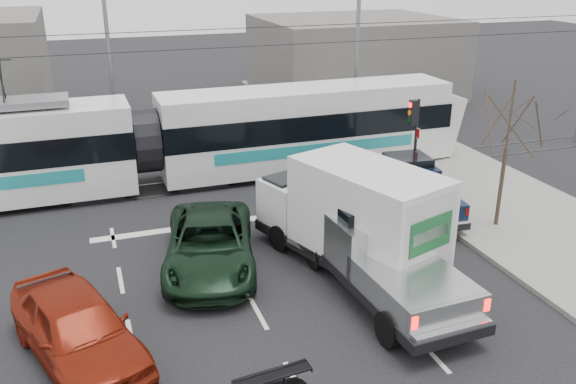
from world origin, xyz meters
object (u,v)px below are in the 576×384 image
object	(u,v)px
green_car	(210,244)
red_car	(77,328)
traffic_signal	(414,125)
street_lamp_near	(354,37)
bare_tree	(510,122)
silver_pickup	(376,250)
street_lamp_far	(104,43)
navy_pickup	(413,188)
tram	(144,142)
box_truck	(353,217)

from	to	relation	value
green_car	red_car	distance (m)	5.13
traffic_signal	green_car	world-z (taller)	traffic_signal
street_lamp_near	red_car	world-z (taller)	street_lamp_near
bare_tree	street_lamp_near	world-z (taller)	street_lamp_near
bare_tree	silver_pickup	xyz separation A→B (m)	(-5.82, -2.29, -2.60)
bare_tree	street_lamp_far	distance (m)	17.97
traffic_signal	red_car	xyz separation A→B (m)	(-12.64, -7.00, -1.89)
street_lamp_far	navy_pickup	xyz separation A→B (m)	(9.71, -11.36, -4.13)
traffic_signal	tram	distance (m)	10.56
silver_pickup	green_car	xyz separation A→B (m)	(-4.12, 2.70, -0.42)
green_car	tram	bearing A→B (deg)	110.33
street_lamp_far	street_lamp_near	bearing A→B (deg)	-9.87
tram	silver_pickup	world-z (taller)	tram
street_lamp_near	silver_pickup	xyz separation A→B (m)	(-5.53, -13.79, -3.92)
red_car	box_truck	bearing A→B (deg)	-4.52
traffic_signal	street_lamp_near	distance (m)	7.91
bare_tree	street_lamp_near	xyz separation A→B (m)	(-0.29, 11.50, 1.32)
bare_tree	street_lamp_near	bearing A→B (deg)	91.42
traffic_signal	green_car	xyz separation A→B (m)	(-8.81, -3.59, -1.96)
bare_tree	red_car	size ratio (longest dim) A/B	1.01
red_car	traffic_signal	bearing A→B (deg)	9.74
tram	navy_pickup	world-z (taller)	tram
box_truck	green_car	world-z (taller)	box_truck
box_truck	green_car	distance (m)	4.34
street_lamp_near	green_car	size ratio (longest dim) A/B	1.61
navy_pickup	red_car	distance (m)	12.77
tram	green_car	bearing A→B (deg)	-83.33
navy_pickup	box_truck	bearing A→B (deg)	-136.11
traffic_signal	street_lamp_far	world-z (taller)	street_lamp_far
silver_pickup	red_car	xyz separation A→B (m)	(-7.95, -0.72, -0.35)
navy_pickup	red_car	world-z (taller)	navy_pickup
street_lamp_near	tram	bearing A→B (deg)	-161.31
tram	silver_pickup	xyz separation A→B (m)	(5.08, -10.19, -0.72)
bare_tree	street_lamp_far	xyz separation A→B (m)	(-11.79, 13.50, 1.32)
silver_pickup	bare_tree	bearing A→B (deg)	18.30
street_lamp_near	street_lamp_far	world-z (taller)	same
box_truck	navy_pickup	size ratio (longest dim) A/B	1.45
green_car	traffic_signal	bearing A→B (deg)	35.15
silver_pickup	street_lamp_near	bearing A→B (deg)	64.99
street_lamp_far	red_car	distance (m)	17.16
traffic_signal	silver_pickup	world-z (taller)	traffic_signal
silver_pickup	navy_pickup	xyz separation A→B (m)	(3.75, 4.43, -0.21)
bare_tree	traffic_signal	bearing A→B (deg)	105.76
street_lamp_near	silver_pickup	distance (m)	15.36
silver_pickup	box_truck	xyz separation A→B (m)	(-0.09, 1.35, 0.45)
bare_tree	silver_pickup	size ratio (longest dim) A/B	0.74
street_lamp_near	silver_pickup	world-z (taller)	street_lamp_near
traffic_signal	green_car	bearing A→B (deg)	-157.84
box_truck	green_car	size ratio (longest dim) A/B	1.25
tram	street_lamp_far	bearing A→B (deg)	98.29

